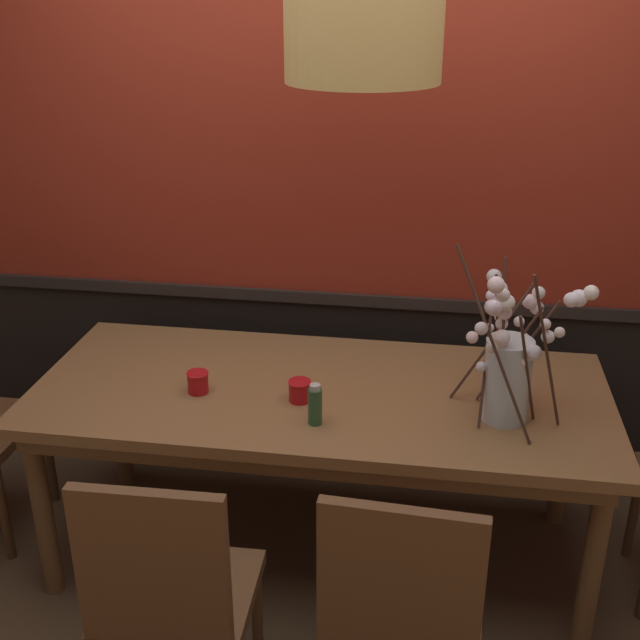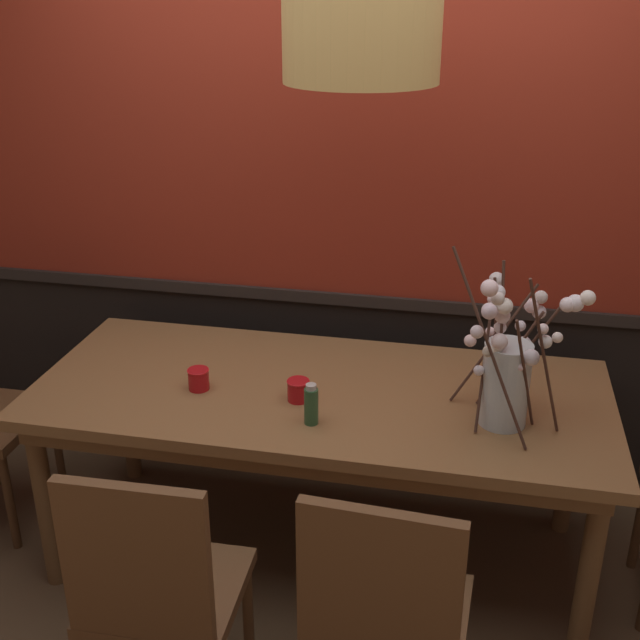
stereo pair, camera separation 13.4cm
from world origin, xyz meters
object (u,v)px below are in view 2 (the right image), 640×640
(chair_near_side_right, at_px, (385,617))
(candle_holder_nearer_edge, at_px, (298,390))
(condiment_bottle, at_px, (311,405))
(chair_far_side_left, at_px, (288,336))
(vase_with_blossoms, at_px, (507,370))
(chair_far_side_right, at_px, (421,354))
(chair_near_side_left, at_px, (157,590))
(dining_table, at_px, (320,407))
(candle_holder_nearer_center, at_px, (199,379))
(pendant_lamp, at_px, (362,32))

(chair_near_side_right, bearing_deg, candle_holder_nearer_edge, 119.17)
(chair_near_side_right, height_order, condiment_bottle, chair_near_side_right)
(chair_far_side_left, distance_m, candle_holder_nearer_edge, 1.04)
(vase_with_blossoms, bearing_deg, chair_far_side_left, 135.37)
(chair_far_side_right, relative_size, chair_near_side_left, 0.96)
(dining_table, distance_m, chair_near_side_right, 0.93)
(chair_far_side_left, distance_m, chair_near_side_left, 1.75)
(chair_far_side_right, height_order, candle_holder_nearer_center, chair_far_side_right)
(chair_near_side_right, relative_size, candle_holder_nearer_center, 11.96)
(dining_table, distance_m, chair_far_side_left, 0.94)
(chair_far_side_left, xyz_separation_m, condiment_bottle, (0.36, -1.12, 0.28))
(vase_with_blossoms, bearing_deg, pendant_lamp, 177.04)
(chair_far_side_left, xyz_separation_m, pendant_lamp, (0.48, -0.95, 1.45))
(dining_table, bearing_deg, candle_holder_nearer_edge, -119.14)
(dining_table, distance_m, vase_with_blossoms, 0.72)
(candle_holder_nearer_edge, bearing_deg, dining_table, 60.86)
(chair_far_side_right, height_order, vase_with_blossoms, vase_with_blossoms)
(vase_with_blossoms, relative_size, candle_holder_nearer_center, 7.91)
(vase_with_blossoms, relative_size, candle_holder_nearer_edge, 7.72)
(pendant_lamp, bearing_deg, dining_table, 149.08)
(chair_near_side_right, distance_m, pendant_lamp, 1.66)
(chair_near_side_right, bearing_deg, chair_far_side_left, 112.11)
(candle_holder_nearer_edge, distance_m, condiment_bottle, 0.17)
(chair_far_side_left, relative_size, chair_near_side_left, 1.00)
(chair_far_side_left, xyz_separation_m, vase_with_blossoms, (0.99, -0.98, 0.41))
(chair_far_side_right, bearing_deg, condiment_bottle, -104.74)
(candle_holder_nearer_edge, bearing_deg, pendant_lamp, 5.02)
(dining_table, xyz_separation_m, pendant_lamp, (0.14, -0.09, 1.32))
(candle_holder_nearer_center, relative_size, condiment_bottle, 0.55)
(dining_table, height_order, chair_near_side_left, chair_near_side_left)
(condiment_bottle, xyz_separation_m, pendant_lamp, (0.12, 0.16, 1.17))
(chair_far_side_right, height_order, candle_holder_nearer_edge, chair_far_side_right)
(chair_near_side_left, bearing_deg, vase_with_blossoms, 39.33)
(candle_holder_nearer_edge, bearing_deg, vase_with_blossoms, -0.72)
(chair_far_side_left, height_order, vase_with_blossoms, vase_with_blossoms)
(candle_holder_nearer_edge, bearing_deg, candle_holder_nearer_center, 178.92)
(chair_far_side_right, relative_size, vase_with_blossoms, 1.46)
(dining_table, relative_size, candle_holder_nearer_edge, 25.42)
(chair_near_side_right, xyz_separation_m, candle_holder_nearer_center, (-0.79, 0.75, 0.26))
(candle_holder_nearer_edge, distance_m, pendant_lamp, 1.21)
(chair_far_side_left, xyz_separation_m, candle_holder_nearer_edge, (0.28, -0.97, 0.25))
(candle_holder_nearer_center, bearing_deg, chair_far_side_left, 84.44)
(dining_table, xyz_separation_m, chair_far_side_left, (-0.34, 0.87, -0.13))
(vase_with_blossoms, distance_m, candle_holder_nearer_center, 1.10)
(candle_holder_nearer_center, bearing_deg, vase_with_blossoms, -0.84)
(chair_far_side_right, xyz_separation_m, chair_near_side_left, (-0.60, -1.72, 0.02))
(chair_far_side_right, distance_m, vase_with_blossoms, 1.10)
(dining_table, xyz_separation_m, candle_holder_nearer_center, (-0.43, -0.10, 0.12))
(dining_table, bearing_deg, chair_near_side_right, -67.07)
(chair_near_side_left, xyz_separation_m, condiment_bottle, (0.31, 0.64, 0.28))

